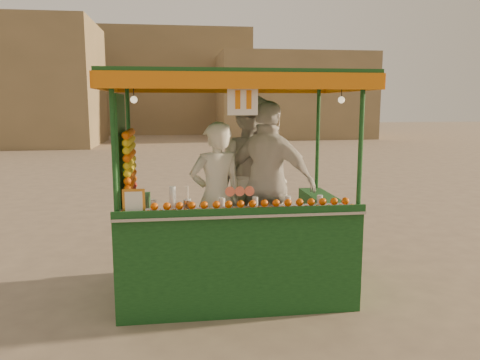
{
  "coord_description": "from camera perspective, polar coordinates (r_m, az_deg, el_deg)",
  "views": [
    {
      "loc": [
        -0.17,
        -4.9,
        2.06
      ],
      "look_at": [
        0.52,
        0.14,
        1.23
      ],
      "focal_mm": 35.21,
      "sensor_mm": 36.0,
      "label": 1
    }
  ],
  "objects": [
    {
      "name": "ground",
      "position": [
        5.32,
        -5.46,
        -13.56
      ],
      "size": [
        90.0,
        90.0,
        0.0
      ],
      "primitive_type": "plane",
      "color": "#705F50",
      "rests_on": "ground"
    },
    {
      "name": "building_right",
      "position": [
        29.78,
        6.24,
        10.05
      ],
      "size": [
        9.0,
        6.0,
        5.0
      ],
      "primitive_type": "cube",
      "color": "#8C7450",
      "rests_on": "ground"
    },
    {
      "name": "building_center",
      "position": [
        34.98,
        -11.0,
        11.45
      ],
      "size": [
        14.0,
        7.0,
        7.0
      ],
      "primitive_type": "cube",
      "color": "#8C7450",
      "rests_on": "ground"
    },
    {
      "name": "juice_cart",
      "position": [
        5.05,
        -1.48,
        -5.6
      ],
      "size": [
        2.61,
        1.69,
        2.37
      ],
      "color": "#103B16",
      "rests_on": "ground"
    },
    {
      "name": "vendor_left",
      "position": [
        5.04,
        -2.9,
        -2.03
      ],
      "size": [
        0.66,
        0.51,
        1.6
      ],
      "rotation": [
        0.0,
        0.0,
        3.37
      ],
      "color": "white",
      "rests_on": "ground"
    },
    {
      "name": "vendor_middle",
      "position": [
        5.54,
        1.06,
        0.47
      ],
      "size": [
        1.14,
        1.06,
        1.88
      ],
      "rotation": [
        0.0,
        0.0,
        2.65
      ],
      "color": "silver",
      "rests_on": "ground"
    },
    {
      "name": "vendor_right",
      "position": [
        5.19,
        3.53,
        -0.49
      ],
      "size": [
        1.13,
        0.97,
        1.82
      ],
      "rotation": [
        0.0,
        0.0,
        2.54
      ],
      "color": "silver",
      "rests_on": "ground"
    }
  ]
}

